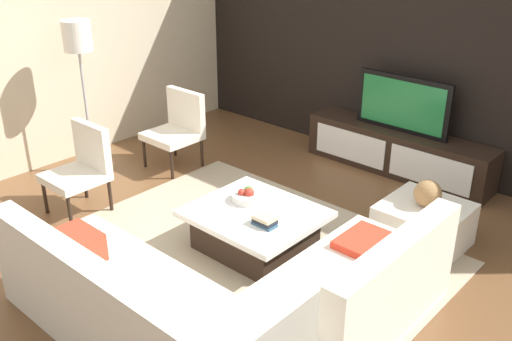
{
  "coord_description": "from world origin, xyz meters",
  "views": [
    {
      "loc": [
        2.83,
        -3.15,
        2.78
      ],
      "look_at": [
        -0.34,
        0.38,
        0.6
      ],
      "focal_mm": 40.56,
      "sensor_mm": 36.0,
      "label": 1
    }
  ],
  "objects": [
    {
      "name": "ground_plane",
      "position": [
        0.0,
        0.0,
        0.0
      ],
      "size": [
        14.0,
        14.0,
        0.0
      ],
      "primitive_type": "plane",
      "color": "brown"
    },
    {
      "name": "feature_wall_back",
      "position": [
        0.0,
        2.7,
        1.4
      ],
      "size": [
        6.4,
        0.12,
        2.8
      ],
      "primitive_type": "cube",
      "color": "black",
      "rests_on": "ground"
    },
    {
      "name": "side_wall_left",
      "position": [
        -3.2,
        0.2,
        1.4
      ],
      "size": [
        0.12,
        5.2,
        2.8
      ],
      "primitive_type": "cube",
      "color": "beige",
      "rests_on": "ground"
    },
    {
      "name": "area_rug",
      "position": [
        -0.1,
        0.0,
        0.01
      ],
      "size": [
        3.24,
        2.47,
        0.01
      ],
      "primitive_type": "cube",
      "color": "tan",
      "rests_on": "ground"
    },
    {
      "name": "media_console",
      "position": [
        -0.0,
        2.4,
        0.25
      ],
      "size": [
        2.17,
        0.45,
        0.5
      ],
      "color": "black",
      "rests_on": "ground"
    },
    {
      "name": "television",
      "position": [
        0.0,
        2.4,
        0.81
      ],
      "size": [
        1.1,
        0.06,
        0.62
      ],
      "color": "black",
      "rests_on": "media_console"
    },
    {
      "name": "sectional_couch",
      "position": [
        0.53,
        -0.9,
        0.27
      ],
      "size": [
        2.53,
        2.34,
        0.79
      ],
      "color": "silver",
      "rests_on": "ground"
    },
    {
      "name": "coffee_table",
      "position": [
        -0.1,
        0.1,
        0.2
      ],
      "size": [
        1.08,
        0.95,
        0.38
      ],
      "color": "black",
      "rests_on": "ground"
    },
    {
      "name": "accent_chair_near",
      "position": [
        -1.86,
        -0.46,
        0.49
      ],
      "size": [
        0.52,
        0.53,
        0.87
      ],
      "rotation": [
        0.0,
        0.0,
        -0.12
      ],
      "color": "black",
      "rests_on": "ground"
    },
    {
      "name": "floor_lamp",
      "position": [
        -2.62,
        0.11,
        1.43
      ],
      "size": [
        0.3,
        0.3,
        1.7
      ],
      "color": "#A5A5AA",
      "rests_on": "ground"
    },
    {
      "name": "ottoman",
      "position": [
        0.97,
        1.14,
        0.2
      ],
      "size": [
        0.7,
        0.7,
        0.4
      ],
      "primitive_type": "cube",
      "color": "silver",
      "rests_on": "ground"
    },
    {
      "name": "fruit_bowl",
      "position": [
        -0.28,
        0.2,
        0.43
      ],
      "size": [
        0.28,
        0.28,
        0.13
      ],
      "color": "silver",
      "rests_on": "coffee_table"
    },
    {
      "name": "accent_chair_far",
      "position": [
        -2.01,
        0.89,
        0.49
      ],
      "size": [
        0.56,
        0.54,
        0.87
      ],
      "rotation": [
        0.0,
        0.0,
        0.03
      ],
      "color": "black",
      "rests_on": "ground"
    },
    {
      "name": "decorative_ball",
      "position": [
        0.97,
        1.14,
        0.52
      ],
      "size": [
        0.24,
        0.24,
        0.24
      ],
      "primitive_type": "sphere",
      "color": "#997247",
      "rests_on": "ottoman"
    },
    {
      "name": "book_stack",
      "position": [
        0.12,
        -0.02,
        0.42
      ],
      "size": [
        0.2,
        0.14,
        0.08
      ],
      "color": "#2D516B",
      "rests_on": "coffee_table"
    }
  ]
}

